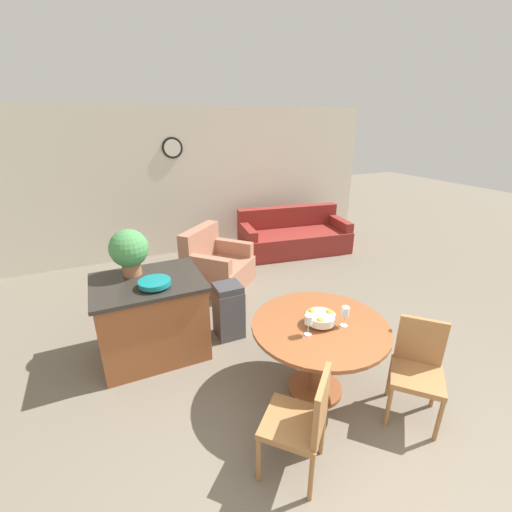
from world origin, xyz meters
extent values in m
plane|color=#706656|center=(0.00, 0.00, 0.00)|extent=(24.00, 24.00, 0.00)
cube|color=silver|center=(0.00, 5.43, 1.35)|extent=(8.00, 0.06, 2.70)
cylinder|color=black|center=(-0.10, 5.39, 1.99)|extent=(0.37, 0.02, 0.37)
cylinder|color=white|center=(-0.10, 5.37, 1.99)|extent=(0.29, 0.01, 0.29)
cylinder|color=brown|center=(0.21, 1.12, 0.02)|extent=(0.52, 0.52, 0.04)
cylinder|color=brown|center=(0.21, 1.12, 0.38)|extent=(0.12, 0.12, 0.68)
cylinder|color=brown|center=(0.21, 1.12, 0.73)|extent=(1.24, 1.24, 0.03)
cylinder|color=#9E6B3D|center=(-0.68, 0.54, 0.20)|extent=(0.04, 0.04, 0.41)
cylinder|color=#9E6B3D|center=(-0.40, 0.80, 0.20)|extent=(0.04, 0.04, 0.41)
cylinder|color=#9E6B3D|center=(-0.41, 0.26, 0.20)|extent=(0.04, 0.04, 0.41)
cylinder|color=#9E6B3D|center=(-0.13, 0.53, 0.20)|extent=(0.04, 0.04, 0.41)
cube|color=#9E6B3D|center=(-0.41, 0.53, 0.43)|extent=(0.59, 0.59, 0.05)
cube|color=#9E6B3D|center=(-0.28, 0.39, 0.67)|extent=(0.31, 0.30, 0.43)
cylinder|color=#9E6B3D|center=(0.79, 0.23, 0.20)|extent=(0.04, 0.04, 0.41)
cylinder|color=#9E6B3D|center=(0.52, 0.51, 0.20)|extent=(0.04, 0.04, 0.41)
cylinder|color=#9E6B3D|center=(1.07, 0.50, 0.20)|extent=(0.04, 0.04, 0.41)
cylinder|color=#9E6B3D|center=(0.80, 0.78, 0.20)|extent=(0.04, 0.04, 0.41)
cube|color=#9E6B3D|center=(0.80, 0.50, 0.43)|extent=(0.59, 0.59, 0.05)
cube|color=#9E6B3D|center=(0.93, 0.64, 0.67)|extent=(0.30, 0.31, 0.43)
cylinder|color=silver|center=(0.21, 1.12, 0.77)|extent=(0.10, 0.10, 0.03)
cylinder|color=silver|center=(0.21, 1.12, 0.82)|extent=(0.27, 0.27, 0.07)
sphere|color=gold|center=(0.30, 1.12, 0.84)|extent=(0.07, 0.07, 0.07)
sphere|color=gold|center=(0.17, 1.20, 0.84)|extent=(0.07, 0.07, 0.07)
sphere|color=gold|center=(0.15, 1.05, 0.84)|extent=(0.07, 0.07, 0.07)
cylinder|color=silver|center=(0.02, 1.03, 0.75)|extent=(0.06, 0.06, 0.01)
cylinder|color=silver|center=(0.02, 1.03, 0.81)|extent=(0.01, 0.01, 0.10)
cylinder|color=silver|center=(0.02, 1.03, 0.90)|extent=(0.07, 0.07, 0.08)
cylinder|color=silver|center=(0.39, 1.01, 0.75)|extent=(0.06, 0.06, 0.01)
cylinder|color=silver|center=(0.39, 1.01, 0.81)|extent=(0.01, 0.01, 0.10)
cylinder|color=silver|center=(0.39, 1.01, 0.90)|extent=(0.07, 0.07, 0.08)
cube|color=brown|center=(-1.10, 2.40, 0.43)|extent=(1.07, 0.84, 0.85)
cube|color=#2D2823|center=(-1.10, 2.40, 0.87)|extent=(1.13, 0.90, 0.04)
cylinder|color=#147A7F|center=(-1.05, 2.20, 0.91)|extent=(0.11, 0.11, 0.02)
cylinder|color=#147A7F|center=(-1.05, 2.20, 0.94)|extent=(0.32, 0.32, 0.05)
cylinder|color=#A36642|center=(-1.22, 2.61, 0.97)|extent=(0.20, 0.20, 0.15)
sphere|color=#478E4C|center=(-1.22, 2.61, 1.20)|extent=(0.41, 0.41, 0.41)
cube|color=#47474C|center=(-0.23, 2.34, 0.30)|extent=(0.32, 0.31, 0.60)
cube|color=#3C3C41|center=(-0.23, 2.34, 0.64)|extent=(0.30, 0.29, 0.08)
cube|color=maroon|center=(1.95, 4.48, 0.21)|extent=(2.20, 1.24, 0.42)
cube|color=maroon|center=(2.01, 4.85, 0.62)|extent=(2.09, 0.50, 0.40)
cube|color=maroon|center=(1.00, 4.61, 0.30)|extent=(0.28, 0.89, 0.60)
cube|color=maroon|center=(2.91, 4.34, 0.30)|extent=(0.28, 0.89, 0.60)
cube|color=#A87056|center=(0.12, 3.67, 0.20)|extent=(1.24, 1.24, 0.40)
cube|color=#A87056|center=(-0.11, 3.91, 0.66)|extent=(0.79, 0.75, 0.51)
cube|color=#A87056|center=(-0.17, 3.41, 0.32)|extent=(0.63, 0.66, 0.63)
cube|color=#A87056|center=(0.40, 3.93, 0.32)|extent=(0.63, 0.66, 0.63)
camera|label=1|loc=(-1.41, -1.02, 2.47)|focal=24.00mm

